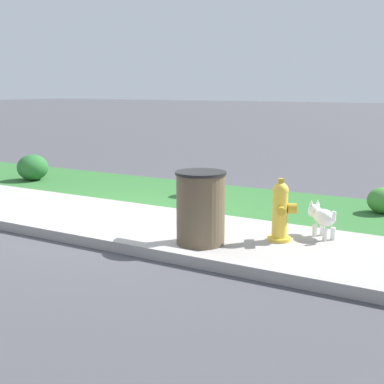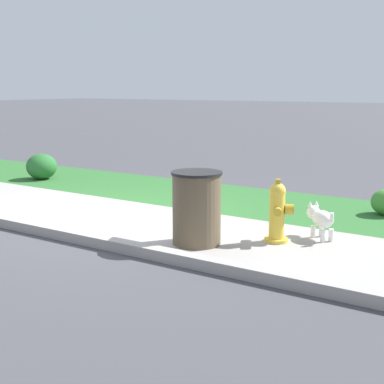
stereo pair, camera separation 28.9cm
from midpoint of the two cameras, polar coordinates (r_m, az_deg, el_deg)
The scene contains 10 objects.
ground_plane at distance 7.29m, azimuth -9.18°, elevation -3.01°, with size 120.00×120.00×0.00m, color #424247.
sidewalk_pavement at distance 7.29m, azimuth -9.18°, elevation -2.97°, with size 18.00×1.97×0.01m, color #9E9993.
grass_verge at distance 8.92m, azimuth -0.75°, elevation -0.26°, with size 18.00×2.12×0.01m, color #2D662D.
street_curb at distance 6.53m, azimuth -15.19°, elevation -4.39°, with size 18.00×0.16×0.12m, color #9E9993.
fire_hydrant_near_corner at distance 6.21m, azimuth 8.10°, elevation -2.07°, with size 0.33×0.36×0.74m.
small_white_dog at distance 6.47m, azimuth 12.47°, elevation -2.66°, with size 0.43×0.39×0.43m.
trash_bin at distance 6.01m, azimuth -0.45°, elevation -1.76°, with size 0.57×0.57×0.84m.
shrub_bush_near_lamp at distance 8.79m, azimuth -0.68°, elevation 0.72°, with size 0.42×0.42×0.36m.
shrub_bush_mid_verge at distance 7.99m, azimuth 18.72°, elevation -0.86°, with size 0.44×0.44×0.37m.
shrub_bush_far_verge at distance 10.76m, azimuth -17.38°, elevation 2.51°, with size 0.59×0.59×0.50m.
Camera 1 is at (4.44, -5.49, 1.76)m, focal length 50.00 mm.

